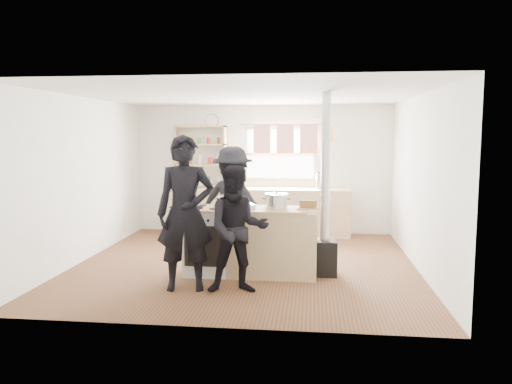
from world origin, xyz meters
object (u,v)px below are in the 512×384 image
(thermos, at_px, (319,181))
(skillet_greens, at_px, (193,206))
(roast_tray, at_px, (241,206))
(person_near_left, at_px, (185,213))
(stockpot_counter, at_px, (276,201))
(bread_board, at_px, (308,205))
(stockpot_stove, at_px, (226,200))
(cooking_island, at_px, (251,241))
(person_near_right, at_px, (238,230))
(person_far, at_px, (233,203))
(flue_heater, at_px, (325,228))

(thermos, bearing_deg, skillet_greens, -120.92)
(roast_tray, relative_size, person_near_left, 0.22)
(stockpot_counter, relative_size, bread_board, 1.02)
(thermos, height_order, roast_tray, thermos)
(stockpot_stove, distance_m, person_near_left, 0.96)
(cooking_island, height_order, skillet_greens, skillet_greens)
(thermos, xyz_separation_m, person_near_left, (-1.67, -3.52, -0.09))
(bread_board, relative_size, person_near_right, 0.19)
(stockpot_stove, bearing_deg, stockpot_counter, -12.05)
(thermos, relative_size, cooking_island, 0.15)
(skillet_greens, height_order, person_near_right, person_near_right)
(person_near_right, xyz_separation_m, person_far, (-0.34, 1.68, 0.09))
(person_near_left, height_order, person_near_right, person_near_left)
(person_near_right, bearing_deg, bread_board, 31.32)
(cooking_island, distance_m, person_near_left, 1.15)
(thermos, height_order, flue_heater, flue_heater)
(person_near_left, xyz_separation_m, person_near_right, (0.66, -0.05, -0.18))
(stockpot_counter, distance_m, bread_board, 0.43)
(thermos, relative_size, flue_heater, 0.12)
(cooking_island, height_order, person_near_right, person_near_right)
(cooking_island, distance_m, stockpot_counter, 0.67)
(stockpot_counter, relative_size, person_near_right, 0.20)
(thermos, bearing_deg, bread_board, -93.48)
(roast_tray, height_order, person_far, person_far)
(person_near_left, height_order, person_far, person_near_left)
(person_near_left, bearing_deg, stockpot_counter, 24.68)
(skillet_greens, distance_m, roast_tray, 0.65)
(skillet_greens, height_order, bread_board, bread_board)
(skillet_greens, bearing_deg, person_far, 69.09)
(skillet_greens, relative_size, roast_tray, 0.83)
(bread_board, bearing_deg, roast_tray, -177.18)
(stockpot_stove, relative_size, stockpot_counter, 0.72)
(thermos, bearing_deg, person_near_left, -115.38)
(flue_heater, distance_m, person_far, 1.63)
(cooking_island, distance_m, flue_heater, 1.03)
(skillet_greens, bearing_deg, roast_tray, 5.78)
(cooking_island, xyz_separation_m, stockpot_stove, (-0.36, 0.14, 0.54))
(person_far, bearing_deg, person_near_left, 91.37)
(cooking_island, bearing_deg, stockpot_counter, -2.11)
(thermos, height_order, bread_board, thermos)
(thermos, height_order, stockpot_counter, thermos)
(person_far, bearing_deg, person_near_right, 113.88)
(stockpot_counter, bearing_deg, flue_heater, 9.48)
(skillet_greens, distance_m, person_near_right, 1.01)
(cooking_island, height_order, roast_tray, roast_tray)
(roast_tray, relative_size, stockpot_counter, 1.37)
(cooking_island, xyz_separation_m, flue_heater, (1.01, 0.10, 0.19))
(roast_tray, bearing_deg, cooking_island, 22.08)
(skillet_greens, relative_size, stockpot_stove, 1.56)
(stockpot_stove, height_order, person_far, person_far)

